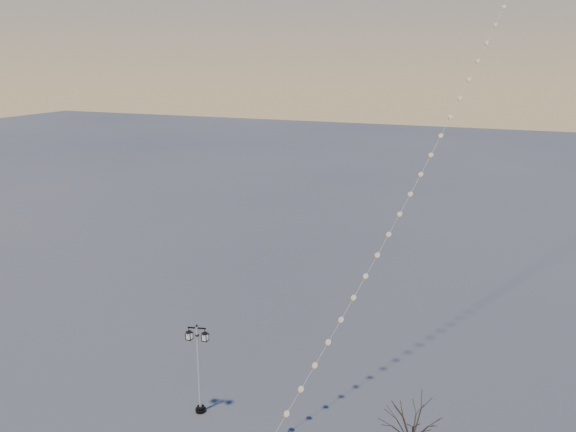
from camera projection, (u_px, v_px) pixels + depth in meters
The scene contains 3 objects.
street_lamp at pixel (199, 364), 31.51m from camera, with size 1.37×0.67×5.47m.
bare_tree at pixel (413, 429), 26.79m from camera, with size 2.22×2.22×3.68m.
kite_train at pixel (490, 3), 39.00m from camera, with size 16.17×41.77×46.61m.
Camera 1 is at (11.77, -22.31, 19.55)m, focal length 35.14 mm.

